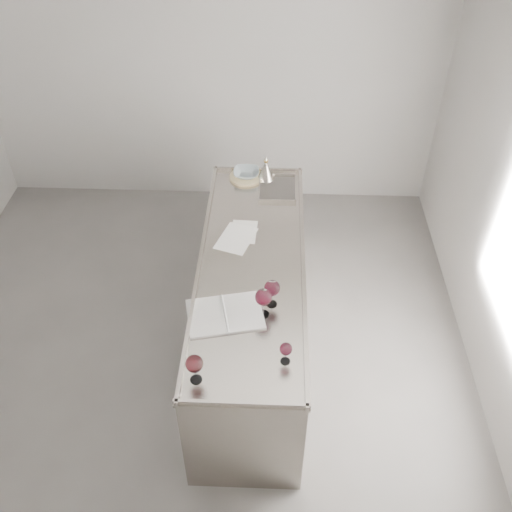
{
  "coord_description": "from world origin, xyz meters",
  "views": [
    {
      "loc": [
        0.65,
        -2.71,
        3.67
      ],
      "look_at": [
        0.53,
        0.28,
        1.02
      ],
      "focal_mm": 40.0,
      "sensor_mm": 36.0,
      "label": 1
    }
  ],
  "objects_px": {
    "wine_glass_middle": "(263,298)",
    "wine_glass_small": "(286,350)",
    "wine_glass_left": "(194,364)",
    "notebook": "(225,314)",
    "ceramic_bowl": "(246,173)",
    "wine_funnel": "(266,172)",
    "wine_glass_right": "(272,289)",
    "counter": "(252,308)"
  },
  "relations": [
    {
      "from": "wine_glass_middle",
      "to": "counter",
      "type": "bearing_deg",
      "value": 101.28
    },
    {
      "from": "wine_glass_right",
      "to": "wine_glass_small",
      "type": "height_order",
      "value": "wine_glass_right"
    },
    {
      "from": "wine_glass_right",
      "to": "notebook",
      "type": "height_order",
      "value": "wine_glass_right"
    },
    {
      "from": "wine_glass_middle",
      "to": "notebook",
      "type": "bearing_deg",
      "value": -176.34
    },
    {
      "from": "wine_glass_left",
      "to": "notebook",
      "type": "xyz_separation_m",
      "value": [
        0.13,
        0.51,
        -0.14
      ]
    },
    {
      "from": "wine_glass_middle",
      "to": "ceramic_bowl",
      "type": "height_order",
      "value": "wine_glass_middle"
    },
    {
      "from": "wine_glass_right",
      "to": "ceramic_bowl",
      "type": "xyz_separation_m",
      "value": [
        -0.25,
        1.48,
        -0.1
      ]
    },
    {
      "from": "wine_glass_right",
      "to": "ceramic_bowl",
      "type": "distance_m",
      "value": 1.51
    },
    {
      "from": "ceramic_bowl",
      "to": "wine_funnel",
      "type": "relative_size",
      "value": 0.98
    },
    {
      "from": "wine_glass_left",
      "to": "wine_funnel",
      "type": "bearing_deg",
      "value": 80.6
    },
    {
      "from": "wine_glass_left",
      "to": "wine_funnel",
      "type": "distance_m",
      "value": 2.14
    },
    {
      "from": "wine_glass_left",
      "to": "notebook",
      "type": "distance_m",
      "value": 0.55
    },
    {
      "from": "wine_glass_right",
      "to": "notebook",
      "type": "xyz_separation_m",
      "value": [
        -0.3,
        -0.11,
        -0.14
      ]
    },
    {
      "from": "wine_glass_small",
      "to": "ceramic_bowl",
      "type": "distance_m",
      "value": 1.98
    },
    {
      "from": "wine_glass_left",
      "to": "wine_funnel",
      "type": "height_order",
      "value": "wine_funnel"
    },
    {
      "from": "wine_glass_left",
      "to": "notebook",
      "type": "bearing_deg",
      "value": 76.09
    },
    {
      "from": "wine_glass_left",
      "to": "wine_funnel",
      "type": "xyz_separation_m",
      "value": [
        0.35,
        2.11,
        -0.07
      ]
    },
    {
      "from": "counter",
      "to": "wine_glass_middle",
      "type": "xyz_separation_m",
      "value": [
        0.1,
        -0.5,
        0.62
      ]
    },
    {
      "from": "counter",
      "to": "wine_glass_left",
      "type": "relative_size",
      "value": 12.05
    },
    {
      "from": "wine_glass_middle",
      "to": "wine_funnel",
      "type": "relative_size",
      "value": 0.97
    },
    {
      "from": "wine_glass_middle",
      "to": "wine_glass_right",
      "type": "bearing_deg",
      "value": 60.12
    },
    {
      "from": "wine_glass_right",
      "to": "notebook",
      "type": "distance_m",
      "value": 0.35
    },
    {
      "from": "counter",
      "to": "wine_glass_left",
      "type": "height_order",
      "value": "wine_glass_left"
    },
    {
      "from": "counter",
      "to": "notebook",
      "type": "bearing_deg",
      "value": -106.07
    },
    {
      "from": "counter",
      "to": "notebook",
      "type": "relative_size",
      "value": 4.44
    },
    {
      "from": "ceramic_bowl",
      "to": "wine_funnel",
      "type": "bearing_deg",
      "value": 0.0
    },
    {
      "from": "wine_glass_middle",
      "to": "wine_glass_small",
      "type": "relative_size",
      "value": 1.4
    },
    {
      "from": "wine_funnel",
      "to": "wine_glass_right",
      "type": "bearing_deg",
      "value": -86.98
    },
    {
      "from": "wine_glass_left",
      "to": "notebook",
      "type": "height_order",
      "value": "wine_glass_left"
    },
    {
      "from": "counter",
      "to": "ceramic_bowl",
      "type": "xyz_separation_m",
      "value": [
        -0.09,
        1.08,
        0.51
      ]
    },
    {
      "from": "counter",
      "to": "wine_glass_small",
      "type": "bearing_deg",
      "value": -74.48
    },
    {
      "from": "wine_funnel",
      "to": "notebook",
      "type": "bearing_deg",
      "value": -97.92
    },
    {
      "from": "wine_glass_right",
      "to": "wine_glass_left",
      "type": "bearing_deg",
      "value": -124.47
    },
    {
      "from": "notebook",
      "to": "ceramic_bowl",
      "type": "distance_m",
      "value": 1.59
    },
    {
      "from": "wine_glass_left",
      "to": "ceramic_bowl",
      "type": "height_order",
      "value": "wine_glass_left"
    },
    {
      "from": "counter",
      "to": "wine_funnel",
      "type": "relative_size",
      "value": 10.87
    },
    {
      "from": "wine_glass_middle",
      "to": "wine_glass_small",
      "type": "height_order",
      "value": "wine_glass_middle"
    },
    {
      "from": "wine_glass_small",
      "to": "wine_funnel",
      "type": "bearing_deg",
      "value": 94.94
    },
    {
      "from": "wine_glass_small",
      "to": "wine_funnel",
      "type": "distance_m",
      "value": 1.96
    },
    {
      "from": "wine_glass_small",
      "to": "notebook",
      "type": "height_order",
      "value": "wine_glass_small"
    },
    {
      "from": "wine_glass_right",
      "to": "notebook",
      "type": "relative_size",
      "value": 0.37
    },
    {
      "from": "wine_glass_small",
      "to": "wine_funnel",
      "type": "relative_size",
      "value": 0.69
    }
  ]
}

